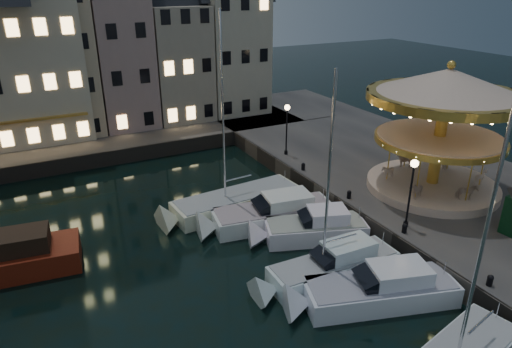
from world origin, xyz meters
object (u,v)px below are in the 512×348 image
bollard_c (349,194)px  carousel (445,108)px  streetlamp_b (412,184)px  streetlamp_c (287,122)px  motorboat_c (327,269)px  motorboat_b (372,291)px  bollard_b (405,228)px  red_fishing_boat (2,262)px  bollard_a (490,280)px  streetlamp_d (451,124)px  motorboat_e (268,215)px  motorboat_f (229,204)px  bollard_d (303,166)px  motorboat_d (308,230)px

bollard_c → carousel: (5.93, -1.48, 5.44)m
streetlamp_b → streetlamp_c: 13.50m
streetlamp_b → motorboat_c: size_ratio=0.38×
streetlamp_b → motorboat_b: streetlamp_b is taller
streetlamp_b → bollard_b: bearing=-140.2°
red_fishing_boat → carousel: size_ratio=0.86×
streetlamp_c → bollard_a: streetlamp_c is taller
streetlamp_d → bollard_a: streetlamp_d is taller
bollard_c → motorboat_e: (-5.30, 1.48, -0.96)m
bollard_a → carousel: 12.08m
streetlamp_d → carousel: size_ratio=0.42×
motorboat_c → motorboat_e: motorboat_c is taller
bollard_a → carousel: bearing=56.7°
streetlamp_c → motorboat_f: motorboat_f is taller
streetlamp_d → bollard_d: 12.51m
motorboat_c → motorboat_d: size_ratio=1.53×
streetlamp_d → motorboat_e: size_ratio=0.47×
bollard_b → bollard_d: (0.00, 10.50, 0.00)m
bollard_b → red_fishing_boat: 22.12m
streetlamp_d → bollard_c: streetlamp_d is taller
bollard_d → carousel: bearing=-49.7°
streetlamp_b → carousel: size_ratio=0.42×
bollard_a → red_fishing_boat: bearing=146.0°
motorboat_d → carousel: bearing=-1.3°
streetlamp_b → motorboat_b: 6.94m
bollard_a → motorboat_b: bearing=148.3°
bollard_d → motorboat_f: motorboat_f is taller
motorboat_f → carousel: size_ratio=1.33×
streetlamp_d → motorboat_f: bearing=174.4°
motorboat_c → motorboat_e: 6.63m
bollard_b → bollard_c: same height
bollard_d → carousel: size_ratio=0.06×
motorboat_f → streetlamp_c: bearing=32.6°
bollard_b → motorboat_e: 8.42m
motorboat_e → red_fishing_boat: size_ratio=1.05×
motorboat_b → motorboat_f: size_ratio=0.64×
motorboat_f → carousel: 15.34m
streetlamp_b → carousel: 6.83m
bollard_b → bollard_c: size_ratio=1.00×
streetlamp_d → red_fishing_boat: (-32.37, 0.83, -3.31)m
bollard_b → motorboat_f: (-6.68, 9.34, -1.07)m
motorboat_f → red_fishing_boat: (-13.79, -1.01, 0.18)m
motorboat_b → carousel: bearing=30.5°
streetlamp_c → bollard_c: bearing=-93.8°
streetlamp_d → motorboat_c: size_ratio=0.38×
motorboat_b → red_fishing_boat: size_ratio=0.98×
bollard_c → red_fishing_boat: (-20.47, 3.33, -0.89)m
bollard_a → red_fishing_boat: size_ratio=0.07×
bollard_c → bollard_d: bearing=90.0°
streetlamp_b → bollard_c: streetlamp_b is taller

